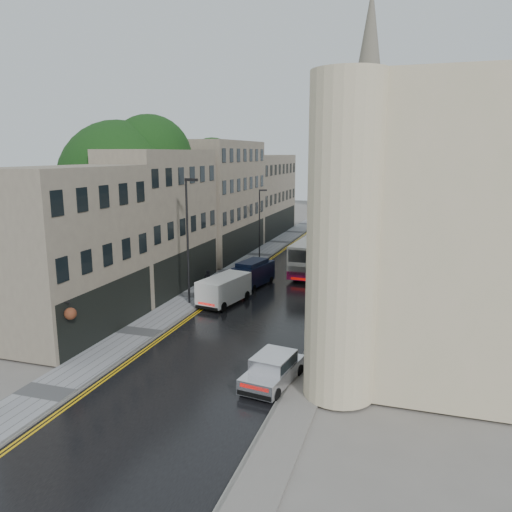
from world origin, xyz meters
The scene contains 17 objects.
ground centered at (0.00, 0.00, 0.00)m, with size 200.00×200.00×0.00m, color slate.
road centered at (0.00, 27.50, 0.01)m, with size 9.00×85.00×0.02m, color black.
left_sidewalk centered at (-5.85, 27.50, 0.06)m, with size 2.70×85.00×0.12m, color gray.
right_sidewalk centered at (5.40, 27.50, 0.06)m, with size 1.80×85.00×0.12m, color slate.
old_shop_row centered at (-9.45, 30.00, 6.00)m, with size 4.50×56.00×12.00m, color gray, non-canonical shape.
modern_block centered at (10.30, 26.00, 7.00)m, with size 8.00×40.00×14.00m, color beige, non-canonical shape.
church_spire centered at (0.50, 82.00, 20.00)m, with size 6.40×6.40×40.00m, color #6F6858, non-canonical shape.
tree_near centered at (-12.50, 20.00, 6.95)m, with size 10.56×10.56×13.89m, color black, non-canonical shape.
tree_far centered at (-12.20, 33.00, 6.23)m, with size 9.24×9.24×12.46m, color black, non-canonical shape.
cream_bus centered at (0.04, 27.86, 1.59)m, with size 2.62×11.52×3.14m, color beige, non-canonical shape.
white_lorry centered at (1.43, 38.17, 2.10)m, with size 2.37×7.91×4.15m, color beige, non-canonical shape.
silver_hatchback centered at (2.81, 5.43, 0.78)m, with size 1.76×4.03×1.51m, color silver, non-canonical shape.
white_van centered at (-4.30, 16.76, 1.07)m, with size 1.98×4.62×2.09m, color white, non-canonical shape.
navy_van centered at (-3.67, 22.27, 1.15)m, with size 1.77×4.42×2.25m, color black, non-canonical shape.
pedestrian centered at (-5.58, 21.01, 0.92)m, with size 0.59×0.39×1.61m, color black.
lamp_post_near centered at (-5.50, 17.30, 4.61)m, with size 1.01×0.22×8.99m, color black, non-canonical shape.
lamp_post_far centered at (-5.13, 33.45, 3.69)m, with size 0.80×0.18×7.13m, color black, non-canonical shape.
Camera 1 is at (9.76, -14.63, 10.86)m, focal length 35.00 mm.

